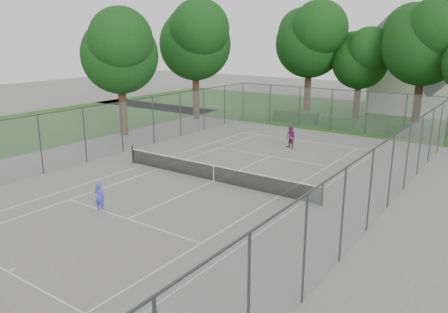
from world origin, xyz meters
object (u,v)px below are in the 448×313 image
Objects in this scene: tennis_net at (214,172)px; house at (417,73)px; girl_player at (100,197)px; woman_player at (291,137)px.

tennis_net is 1.25× the size of house.
house is at bearing 83.08° from tennis_net.
girl_player is 15.70m from woman_player.
tennis_net is at bearing -96.92° from house.
tennis_net is 31.12m from house.
house is (3.72, 30.68, 3.65)m from tennis_net.
house is 7.84× the size of girl_player.
girl_player is 0.81× the size of woman_player.
girl_player is at bearing -78.81° from woman_player.
tennis_net is at bearing -124.36° from girl_player.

